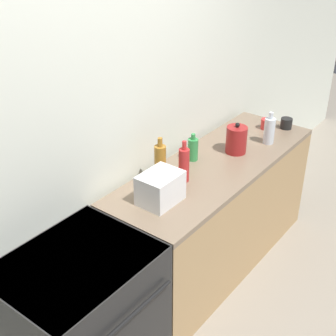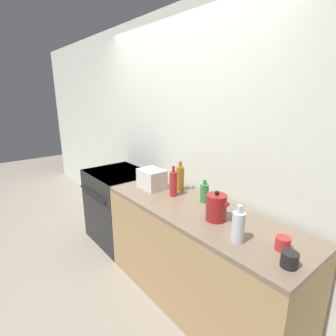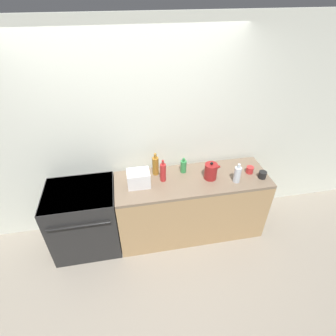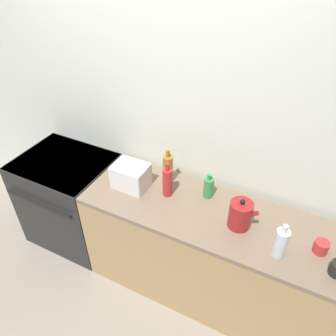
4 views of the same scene
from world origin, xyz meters
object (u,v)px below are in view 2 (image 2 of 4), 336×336
kettle (216,207)px  cup_black (289,260)px  bottle_amber (180,178)px  bottle_clear (238,227)px  cup_red (283,244)px  stove (120,205)px  toaster (152,179)px  bottle_green (204,193)px  bottle_red (173,183)px

kettle → cup_black: bearing=-9.9°
kettle → bottle_amber: size_ratio=0.80×
bottle_clear → cup_red: size_ratio=2.81×
bottle_amber → cup_red: 1.16m
stove → bottle_clear: bottle_clear is taller
stove → cup_red: cup_red is taller
bottle_amber → cup_black: bottle_amber is taller
kettle → bottle_clear: bottle_clear is taller
toaster → bottle_green: (0.57, 0.16, -0.01)m
toaster → cup_black: size_ratio=2.78×
cup_red → stove: bearing=179.6°
bottle_red → cup_black: bottle_red is taller
kettle → bottle_red: size_ratio=0.82×
stove → bottle_amber: (0.92, 0.17, 0.55)m
cup_black → bottle_green: bearing=162.4°
bottle_red → bottle_amber: bearing=115.4°
bottle_red → cup_black: bearing=-8.1°
kettle → toaster: (-0.86, 0.02, -0.01)m
toaster → bottle_clear: size_ratio=1.04×
stove → kettle: kettle is taller
stove → bottle_amber: bottle_amber is taller
kettle → toaster: kettle is taller
cup_red → cup_black: size_ratio=0.95×
kettle → stove: bearing=178.9°
cup_red → cup_black: cup_black is taller
bottle_clear → cup_black: bearing=1.9°
toaster → cup_red: 1.37m
bottle_clear → toaster: bearing=172.8°
bottle_red → bottle_green: bearing=23.6°
bottle_red → bottle_clear: bearing=-12.0°
toaster → cup_red: (1.37, -0.01, -0.05)m
cup_red → cup_black: (0.11, -0.12, 0.00)m
bottle_clear → bottle_amber: bottle_amber is taller
stove → kettle: size_ratio=3.82×
bottle_green → bottle_clear: (0.57, -0.30, 0.02)m
stove → cup_black: size_ratio=9.53×
bottle_clear → cup_red: (0.23, 0.13, -0.06)m
toaster → cup_red: bearing=-0.4°
bottle_amber → cup_black: 1.29m
toaster → bottle_amber: size_ratio=0.89×
bottle_clear → bottle_amber: size_ratio=0.85×
bottle_green → bottle_amber: 0.34m
cup_red → bottle_green: bearing=168.4°
toaster → cup_black: (1.47, -0.13, -0.05)m
cup_red → bottle_red: bearing=177.6°
bottle_green → cup_red: (0.80, -0.16, -0.04)m
kettle → bottle_clear: size_ratio=0.93×
toaster → kettle: bearing=-1.7°
bottle_green → bottle_amber: size_ratio=0.69×
bottle_green → bottle_amber: bottle_amber is taller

